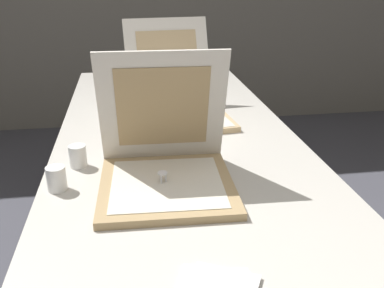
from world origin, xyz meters
TOP-DOWN VIEW (x-y plane):
  - table at (0.00, 0.64)m, footprint 0.89×2.31m
  - pizza_box_front at (-0.08, 0.31)m, footprint 0.39×0.39m
  - pizza_box_middle at (0.03, 0.91)m, footprint 0.43×0.54m
  - cup_white_far at (-0.24, 1.01)m, footprint 0.05×0.05m
  - cup_white_near_left at (-0.39, 0.33)m, footprint 0.05×0.05m
  - cup_white_near_center at (-0.34, 0.48)m, footprint 0.05×0.05m

SIDE VIEW (x-z plane):
  - table at x=0.00m, z-range 0.33..1.09m
  - cup_white_far at x=-0.24m, z-range 0.76..0.83m
  - cup_white_near_left at x=-0.39m, z-range 0.76..0.83m
  - cup_white_near_center at x=-0.34m, z-range 0.76..0.83m
  - pizza_box_middle at x=0.03m, z-range 0.62..1.00m
  - pizza_box_front at x=-0.08m, z-range 0.62..1.00m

